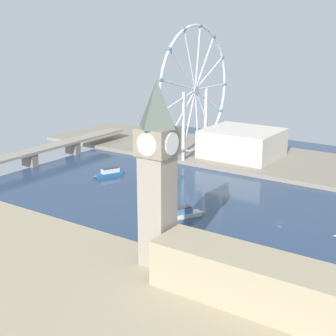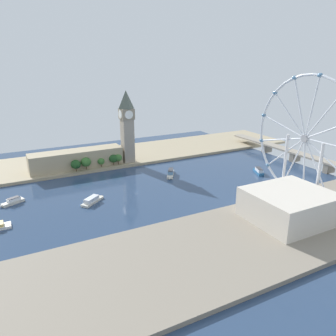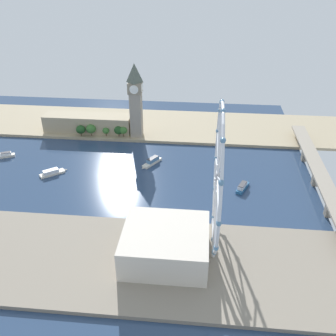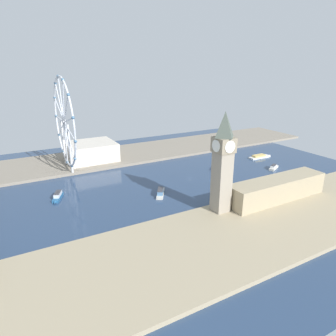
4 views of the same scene
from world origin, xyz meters
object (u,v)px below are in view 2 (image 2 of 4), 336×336
object	(u,v)px
tour_boat_2	(258,171)
river_bridge	(295,154)
parliament_block	(77,159)
clock_tower	(127,126)
tour_boat_0	(92,200)
tour_boat_3	(171,173)
ferris_wheel	(305,139)
riverside_hall	(289,206)
tour_boat_4	(13,201)

from	to	relation	value
tour_boat_2	river_bridge	bearing A→B (deg)	-55.07
parliament_block	tour_boat_2	distance (m)	195.83
clock_tower	tour_boat_2	world-z (taller)	clock_tower
tour_boat_0	tour_boat_3	size ratio (longest dim) A/B	0.92
parliament_block	tour_boat_3	distance (m)	104.03
ferris_wheel	tour_boat_3	bearing A→B (deg)	-152.06
clock_tower	riverside_hall	size ratio (longest dim) A/B	1.41
river_bridge	tour_boat_4	xyz separation A→B (m)	(-22.94, -304.70, -7.10)
tour_boat_0	tour_boat_2	size ratio (longest dim) A/B	1.03
tour_boat_0	tour_boat_2	world-z (taller)	tour_boat_2
riverside_hall	tour_boat_4	bearing A→B (deg)	-126.43
ferris_wheel	riverside_hall	size ratio (longest dim) A/B	1.81
clock_tower	tour_boat_0	bearing A→B (deg)	-37.32
parliament_block	tour_boat_3	bearing A→B (deg)	52.06
tour_boat_2	tour_boat_0	bearing A→B (deg)	111.43
riverside_hall	tour_boat_2	distance (m)	112.20
tour_boat_0	tour_boat_3	world-z (taller)	tour_boat_3
tour_boat_0	tour_boat_3	distance (m)	95.55
clock_tower	tour_boat_3	size ratio (longest dim) A/B	3.10
riverside_hall	tour_boat_3	bearing A→B (deg)	-168.38
tour_boat_2	tour_boat_3	xyz separation A→B (m)	(-37.44, -85.75, -0.02)
tour_boat_2	tour_boat_3	bearing A→B (deg)	90.36
riverside_hall	tour_boat_0	size ratio (longest dim) A/B	2.38
tour_boat_4	tour_boat_2	bearing A→B (deg)	146.40
parliament_block	tour_boat_3	size ratio (longest dim) A/B	3.79
tour_boat_3	tour_boat_4	world-z (taller)	tour_boat_3
riverside_hall	river_bridge	world-z (taller)	riverside_hall
riverside_hall	tour_boat_2	world-z (taller)	riverside_hall
clock_tower	tour_boat_0	distance (m)	117.39
tour_boat_3	tour_boat_0	bearing A→B (deg)	-40.20
riverside_hall	tour_boat_4	distance (m)	221.33
parliament_block	river_bridge	bearing A→B (deg)	69.57
tour_boat_2	tour_boat_4	distance (m)	239.09
parliament_block	riverside_hall	size ratio (longest dim) A/B	1.73
clock_tower	tour_boat_2	distance (m)	151.39
tour_boat_2	tour_boat_4	size ratio (longest dim) A/B	1.08
ferris_wheel	tour_boat_3	distance (m)	137.44
river_bridge	tour_boat_4	world-z (taller)	river_bridge
tour_boat_4	tour_boat_0	bearing A→B (deg)	129.65
riverside_hall	tour_boat_4	world-z (taller)	riverside_hall
riverside_hall	parliament_block	bearing A→B (deg)	-150.96
riverside_hall	tour_boat_3	distance (m)	135.74
tour_boat_2	tour_boat_3	size ratio (longest dim) A/B	0.89
parliament_block	tour_boat_2	bearing A→B (deg)	58.87
clock_tower	tour_boat_0	xyz separation A→B (m)	(86.98, -66.31, -42.62)
tour_boat_3	tour_boat_4	xyz separation A→B (m)	(1.23, -150.58, -0.38)
river_bridge	riverside_hall	bearing A→B (deg)	-49.51
clock_tower	tour_boat_4	distance (m)	145.39
parliament_block	tour_boat_0	xyz separation A→B (m)	(93.34, -9.16, -10.33)
clock_tower	tour_boat_3	bearing A→B (deg)	23.16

